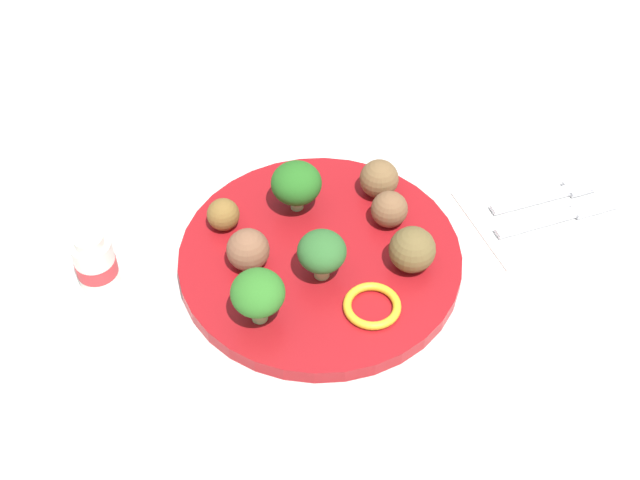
{
  "coord_description": "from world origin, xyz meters",
  "views": [
    {
      "loc": [
        -0.19,
        -0.52,
        0.65
      ],
      "look_at": [
        0.0,
        0.0,
        0.04
      ],
      "focal_mm": 47.74,
      "sensor_mm": 36.0,
      "label": 1
    }
  ],
  "objects_px": {
    "pepper_ring_front_right": "(372,306)",
    "knife": "(565,215)",
    "meatball_back_right": "(248,250)",
    "meatball_mid_right": "(412,250)",
    "napkin": "(549,208)",
    "broccoli_floret_mid_left": "(258,294)",
    "yogurt_bottle": "(95,263)",
    "broccoli_floret_back_right": "(322,252)",
    "fork": "(547,192)",
    "meatball_front_right": "(379,179)",
    "meatball_far_rim": "(223,214)",
    "broccoli_floret_mid_right": "(298,183)",
    "meatball_back_left": "(389,209)",
    "plate": "(320,259)"
  },
  "relations": [
    {
      "from": "meatball_back_right",
      "to": "meatball_back_left",
      "type": "bearing_deg",
      "value": 1.73
    },
    {
      "from": "meatball_far_rim",
      "to": "broccoli_floret_mid_right",
      "type": "bearing_deg",
      "value": -0.49
    },
    {
      "from": "meatball_back_right",
      "to": "meatball_mid_right",
      "type": "height_order",
      "value": "meatball_mid_right"
    },
    {
      "from": "plate",
      "to": "broccoli_floret_mid_right",
      "type": "height_order",
      "value": "broccoli_floret_mid_right"
    },
    {
      "from": "broccoli_floret_mid_left",
      "to": "napkin",
      "type": "bearing_deg",
      "value": 7.1
    },
    {
      "from": "pepper_ring_front_right",
      "to": "broccoli_floret_mid_right",
      "type": "bearing_deg",
      "value": 97.63
    },
    {
      "from": "napkin",
      "to": "yogurt_bottle",
      "type": "xyz_separation_m",
      "value": [
        -0.46,
        0.07,
        0.03
      ]
    },
    {
      "from": "meatball_front_right",
      "to": "meatball_back_left",
      "type": "height_order",
      "value": "meatball_front_right"
    },
    {
      "from": "broccoli_floret_mid_left",
      "to": "pepper_ring_front_right",
      "type": "height_order",
      "value": "broccoli_floret_mid_left"
    },
    {
      "from": "pepper_ring_front_right",
      "to": "knife",
      "type": "relative_size",
      "value": 0.38
    },
    {
      "from": "broccoli_floret_back_right",
      "to": "broccoli_floret_mid_left",
      "type": "relative_size",
      "value": 0.93
    },
    {
      "from": "plate",
      "to": "pepper_ring_front_right",
      "type": "height_order",
      "value": "pepper_ring_front_right"
    },
    {
      "from": "meatball_far_rim",
      "to": "napkin",
      "type": "xyz_separation_m",
      "value": [
        0.33,
        -0.08,
        -0.03
      ]
    },
    {
      "from": "meatball_front_right",
      "to": "fork",
      "type": "bearing_deg",
      "value": -17.35
    },
    {
      "from": "meatball_front_right",
      "to": "knife",
      "type": "distance_m",
      "value": 0.2
    },
    {
      "from": "knife",
      "to": "napkin",
      "type": "bearing_deg",
      "value": 112.84
    },
    {
      "from": "meatball_mid_right",
      "to": "napkin",
      "type": "relative_size",
      "value": 0.27
    },
    {
      "from": "broccoli_floret_back_right",
      "to": "knife",
      "type": "xyz_separation_m",
      "value": [
        0.27,
        -0.01,
        -0.04
      ]
    },
    {
      "from": "pepper_ring_front_right",
      "to": "napkin",
      "type": "height_order",
      "value": "pepper_ring_front_right"
    },
    {
      "from": "meatball_front_right",
      "to": "yogurt_bottle",
      "type": "xyz_separation_m",
      "value": [
        -0.3,
        -0.01,
        -0.01
      ]
    },
    {
      "from": "meatball_front_right",
      "to": "knife",
      "type": "relative_size",
      "value": 0.28
    },
    {
      "from": "meatball_front_right",
      "to": "meatball_back_left",
      "type": "bearing_deg",
      "value": -99.18
    },
    {
      "from": "napkin",
      "to": "yogurt_bottle",
      "type": "relative_size",
      "value": 2.56
    },
    {
      "from": "meatball_front_right",
      "to": "meatball_mid_right",
      "type": "relative_size",
      "value": 0.9
    },
    {
      "from": "meatball_mid_right",
      "to": "pepper_ring_front_right",
      "type": "xyz_separation_m",
      "value": [
        -0.06,
        -0.04,
        -0.02
      ]
    },
    {
      "from": "broccoli_floret_mid_left",
      "to": "meatball_front_right",
      "type": "height_order",
      "value": "broccoli_floret_mid_left"
    },
    {
      "from": "meatball_back_right",
      "to": "fork",
      "type": "distance_m",
      "value": 0.33
    },
    {
      "from": "napkin",
      "to": "knife",
      "type": "xyz_separation_m",
      "value": [
        0.01,
        -0.02,
        0.0
      ]
    },
    {
      "from": "napkin",
      "to": "fork",
      "type": "bearing_deg",
      "value": 67.66
    },
    {
      "from": "meatball_back_right",
      "to": "yogurt_bottle",
      "type": "bearing_deg",
      "value": 163.51
    },
    {
      "from": "pepper_ring_front_right",
      "to": "meatball_far_rim",
      "type": "bearing_deg",
      "value": 123.59
    },
    {
      "from": "meatball_mid_right",
      "to": "napkin",
      "type": "bearing_deg",
      "value": 10.04
    },
    {
      "from": "meatball_front_right",
      "to": "meatball_far_rim",
      "type": "distance_m",
      "value": 0.17
    },
    {
      "from": "meatball_back_left",
      "to": "napkin",
      "type": "bearing_deg",
      "value": -9.64
    },
    {
      "from": "knife",
      "to": "yogurt_bottle",
      "type": "relative_size",
      "value": 2.19
    },
    {
      "from": "plate",
      "to": "broccoli_floret_mid_left",
      "type": "relative_size",
      "value": 4.91
    },
    {
      "from": "yogurt_bottle",
      "to": "broccoli_floret_back_right",
      "type": "bearing_deg",
      "value": -21.47
    },
    {
      "from": "broccoli_floret_back_right",
      "to": "pepper_ring_front_right",
      "type": "relative_size",
      "value": 0.98
    },
    {
      "from": "plate",
      "to": "knife",
      "type": "height_order",
      "value": "plate"
    },
    {
      "from": "meatball_far_rim",
      "to": "meatball_back_left",
      "type": "xyz_separation_m",
      "value": [
        0.16,
        -0.05,
        0.0
      ]
    },
    {
      "from": "meatball_far_rim",
      "to": "knife",
      "type": "relative_size",
      "value": 0.23
    },
    {
      "from": "plate",
      "to": "broccoli_floret_back_right",
      "type": "relative_size",
      "value": 5.27
    },
    {
      "from": "plate",
      "to": "broccoli_floret_mid_left",
      "type": "xyz_separation_m",
      "value": [
        -0.08,
        -0.05,
        0.04
      ]
    },
    {
      "from": "broccoli_floret_mid_right",
      "to": "meatball_back_right",
      "type": "distance_m",
      "value": 0.09
    },
    {
      "from": "broccoli_floret_back_right",
      "to": "meatball_far_rim",
      "type": "distance_m",
      "value": 0.12
    },
    {
      "from": "meatball_mid_right",
      "to": "fork",
      "type": "xyz_separation_m",
      "value": [
        0.18,
        0.05,
        -0.03
      ]
    },
    {
      "from": "meatball_far_rim",
      "to": "napkin",
      "type": "relative_size",
      "value": 0.19
    },
    {
      "from": "broccoli_floret_mid_left",
      "to": "meatball_mid_right",
      "type": "xyz_separation_m",
      "value": [
        0.16,
        0.01,
        -0.01
      ]
    },
    {
      "from": "meatball_mid_right",
      "to": "broccoli_floret_back_right",
      "type": "bearing_deg",
      "value": 167.92
    },
    {
      "from": "broccoli_floret_mid_left",
      "to": "napkin",
      "type": "distance_m",
      "value": 0.34
    }
  ]
}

